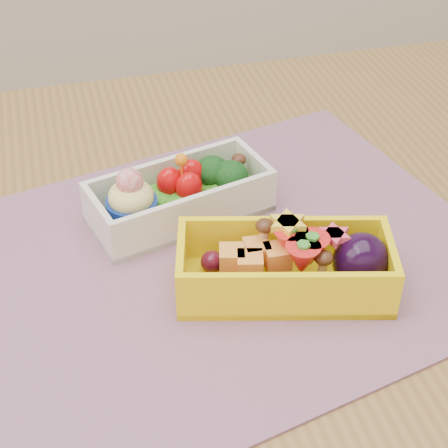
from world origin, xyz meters
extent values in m
cube|color=brown|center=(0.00, 0.00, 0.73)|extent=(1.20, 0.80, 0.04)
cube|color=#A26F8B|center=(-0.04, -0.01, 0.75)|extent=(0.58, 0.49, 0.00)
cube|color=silver|center=(-0.06, 0.07, 0.78)|extent=(0.19, 0.12, 0.05)
ellipsoid|color=#5CBB26|center=(-0.06, 0.07, 0.77)|extent=(0.18, 0.11, 0.02)
cylinder|color=navy|center=(-0.11, 0.05, 0.78)|extent=(0.05, 0.05, 0.03)
sphere|color=red|center=(-0.11, 0.05, 0.81)|extent=(0.03, 0.03, 0.03)
ellipsoid|color=#BF0709|center=(-0.07, 0.08, 0.79)|extent=(0.03, 0.02, 0.03)
ellipsoid|color=#BF0709|center=(-0.05, 0.06, 0.79)|extent=(0.03, 0.02, 0.03)
ellipsoid|color=#BF0709|center=(-0.04, 0.08, 0.79)|extent=(0.03, 0.02, 0.03)
sphere|color=orange|center=(-0.05, 0.07, 0.82)|extent=(0.01, 0.01, 0.01)
ellipsoid|color=black|center=(-0.02, 0.09, 0.79)|extent=(0.04, 0.04, 0.03)
ellipsoid|color=black|center=(0.00, 0.07, 0.79)|extent=(0.04, 0.04, 0.03)
ellipsoid|color=#3F2111|center=(0.01, 0.09, 0.79)|extent=(0.02, 0.02, 0.01)
cube|color=yellow|center=(0.01, -0.06, 0.78)|extent=(0.20, 0.13, 0.05)
ellipsoid|color=#490D1F|center=(-0.03, -0.06, 0.77)|extent=(0.11, 0.07, 0.02)
cube|color=orange|center=(-0.02, -0.05, 0.79)|extent=(0.06, 0.05, 0.02)
cone|color=red|center=(0.02, -0.05, 0.80)|extent=(0.04, 0.04, 0.03)
cone|color=red|center=(0.03, -0.06, 0.80)|extent=(0.04, 0.04, 0.03)
cone|color=red|center=(0.02, -0.07, 0.80)|extent=(0.04, 0.04, 0.03)
cylinder|color=yellow|center=(0.02, -0.04, 0.81)|extent=(0.04, 0.04, 0.01)
cylinder|color=#E53F5B|center=(0.05, -0.06, 0.81)|extent=(0.03, 0.03, 0.01)
ellipsoid|color=#3F2111|center=(0.00, -0.04, 0.79)|extent=(0.02, 0.02, 0.01)
ellipsoid|color=#3F2111|center=(0.04, -0.08, 0.79)|extent=(0.02, 0.02, 0.01)
ellipsoid|color=black|center=(0.07, -0.08, 0.78)|extent=(0.05, 0.05, 0.05)
camera|label=1|loc=(-0.17, -0.52, 1.20)|focal=58.71mm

